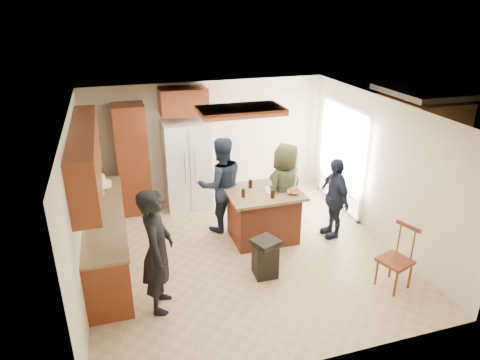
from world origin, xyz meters
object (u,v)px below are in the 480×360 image
object	(u,v)px
person_front_left	(157,251)
kitchen_island	(263,214)
person_behind_left	(221,185)
refrigerator	(187,165)
trash_bin	(265,257)
person_side_right	(334,198)
spindle_chair	(396,260)
person_counter	(98,218)
person_behind_right	(285,188)

from	to	relation	value
person_front_left	kitchen_island	bearing A→B (deg)	-43.20
person_front_left	kitchen_island	distance (m)	2.45
person_front_left	person_behind_left	bearing A→B (deg)	-23.19
refrigerator	kitchen_island	distance (m)	2.05
person_front_left	trash_bin	bearing A→B (deg)	-67.90
person_side_right	spindle_chair	size ratio (longest dim) A/B	1.50
person_counter	spindle_chair	world-z (taller)	person_counter
spindle_chair	person_behind_right	bearing A→B (deg)	113.36
person_behind_right	person_behind_left	bearing A→B (deg)	-44.66
person_behind_left	kitchen_island	size ratio (longest dim) A/B	1.40
trash_bin	person_counter	bearing A→B (deg)	152.99
kitchen_island	person_side_right	bearing A→B (deg)	-11.80
person_front_left	kitchen_island	size ratio (longest dim) A/B	1.41
person_front_left	person_side_right	size ratio (longest dim) A/B	1.21
kitchen_island	spindle_chair	xyz separation A→B (m)	(1.40, -1.91, -0.02)
person_behind_right	person_counter	bearing A→B (deg)	-26.18
person_behind_left	spindle_chair	distance (m)	3.21
person_front_left	person_behind_left	size ratio (longest dim) A/B	1.01
spindle_chair	person_side_right	bearing A→B (deg)	95.38
person_front_left	trash_bin	xyz separation A→B (m)	(1.65, 0.27, -0.58)
person_counter	trash_bin	xyz separation A→B (m)	(2.42, -1.23, -0.45)
person_side_right	trash_bin	size ratio (longest dim) A/B	2.37
person_side_right	refrigerator	bearing A→B (deg)	-131.50
person_behind_left	refrigerator	distance (m)	1.24
trash_bin	person_front_left	bearing A→B (deg)	-170.78
person_front_left	spindle_chair	size ratio (longest dim) A/B	1.82
person_side_right	trash_bin	bearing A→B (deg)	-63.39
person_front_left	person_behind_left	distance (m)	2.35
person_behind_left	refrigerator	xyz separation A→B (m)	(-0.41, 1.16, 0.00)
person_front_left	kitchen_island	xyz separation A→B (m)	(2.00, 1.35, -0.43)
trash_bin	spindle_chair	bearing A→B (deg)	-25.44
person_behind_right	person_side_right	distance (m)	0.88
person_counter	refrigerator	bearing A→B (deg)	-69.04
person_behind_left	person_behind_right	bearing A→B (deg)	159.87
refrigerator	kitchen_island	xyz separation A→B (m)	(1.03, -1.71, -0.43)
refrigerator	trash_bin	world-z (taller)	refrigerator
person_behind_right	kitchen_island	bearing A→B (deg)	-5.22
person_front_left	spindle_chair	bearing A→B (deg)	-86.56
person_side_right	person_behind_right	bearing A→B (deg)	-121.63
person_front_left	person_behind_left	xyz separation A→B (m)	(1.38, 1.90, -0.01)
person_counter	trash_bin	size ratio (longest dim) A/B	2.43
person_front_left	refrigerator	distance (m)	3.21
person_front_left	trash_bin	world-z (taller)	person_front_left
person_behind_left	kitchen_island	distance (m)	0.93
person_front_left	spindle_chair	xyz separation A→B (m)	(3.40, -0.56, -0.45)
person_behind_right	person_side_right	xyz separation A→B (m)	(0.75, -0.45, -0.10)
person_behind_right	kitchen_island	xyz separation A→B (m)	(-0.49, -0.19, -0.37)
person_side_right	kitchen_island	distance (m)	1.30
refrigerator	person_side_right	bearing A→B (deg)	-40.93
refrigerator	kitchen_island	world-z (taller)	refrigerator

